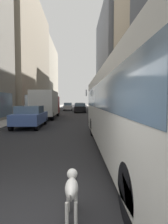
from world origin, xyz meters
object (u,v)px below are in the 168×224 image
transit_bus (131,106)px  dalmatian_dog (72,187)px  car_black_suv (80,108)px  car_blue_hatchback (30,116)px  car_silver_sedan (68,107)px  box_truck (46,104)px  car_white_van (79,106)px

transit_bus → dalmatian_dog: 4.64m
car_black_suv → car_blue_hatchback: bearing=-102.2°
transit_bus → dalmatian_dog: transit_bus is taller
transit_bus → car_black_suv: bearing=93.6°
car_blue_hatchback → transit_bus: bearing=-52.3°
car_silver_sedan → box_truck: bearing=-95.2°
car_silver_sedan → box_truck: box_truck is taller
car_blue_hatchback → box_truck: 7.46m
car_silver_sedan → car_black_suv: same height
transit_bus → box_truck: (-5.60, 14.66, -0.11)m
car_blue_hatchback → car_black_suv: same height
car_blue_hatchback → dalmatian_dog: bearing=-72.7°
transit_bus → dalmatian_dog: bearing=-118.4°
car_white_van → box_truck: 18.80m
transit_bus → car_white_van: 33.06m
car_silver_sedan → car_blue_hatchback: same height
box_truck → transit_bus: bearing=-69.1°
transit_bus → car_silver_sedan: 32.67m
car_black_suv → box_truck: (-4.00, -11.08, 0.84)m
car_black_suv → box_truck: size_ratio=0.64×
car_white_van → box_truck: bearing=-102.3°
car_white_van → car_silver_sedan: bearing=-165.9°
car_blue_hatchback → dalmatian_dog: size_ratio=4.52×
car_silver_sedan → box_truck: size_ratio=0.52×
car_silver_sedan → car_blue_hatchback: size_ratio=0.90×
car_white_van → box_truck: (-4.00, -18.35, 0.85)m
box_truck → dalmatian_dog: box_truck is taller
car_silver_sedan → car_white_van: same height
car_black_suv → car_white_van: size_ratio=1.16×
car_blue_hatchback → car_white_van: 26.07m
transit_bus → car_black_suv: 25.80m
car_silver_sedan → car_black_suv: bearing=-70.2°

